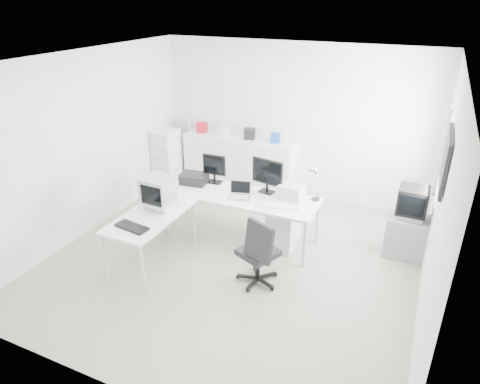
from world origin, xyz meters
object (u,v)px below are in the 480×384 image
at_px(inkjet_printer, 194,178).
at_px(lcd_monitor_small, 214,169).
at_px(sideboard, 240,164).
at_px(drawer_pedestal, 283,228).
at_px(side_desk, 152,238).
at_px(laptop, 240,191).
at_px(crt_tv, 412,203).
at_px(laser_printer, 291,191).
at_px(filing_cabinet, 167,159).
at_px(lcd_monitor_large, 267,176).
at_px(crt_monitor, 159,193).
at_px(tv_cabinet, 406,236).
at_px(main_desk, 239,216).
at_px(office_chair, 258,249).

height_order(inkjet_printer, lcd_monitor_small, lcd_monitor_small).
bearing_deg(sideboard, drawer_pedestal, -47.87).
height_order(side_desk, laptop, laptop).
bearing_deg(crt_tv, laser_printer, -168.33).
bearing_deg(filing_cabinet, laser_printer, -18.90).
relative_size(drawer_pedestal, laptop, 1.81).
height_order(inkjet_printer, lcd_monitor_large, lcd_monitor_large).
height_order(drawer_pedestal, inkjet_printer, inkjet_printer).
height_order(crt_monitor, tv_cabinet, crt_monitor).
distance_m(inkjet_printer, lcd_monitor_large, 1.22).
height_order(lcd_monitor_large, tv_cabinet, lcd_monitor_large).
relative_size(laptop, filing_cabinet, 0.29).
relative_size(lcd_monitor_small, laser_printer, 1.34).
distance_m(lcd_monitor_small, crt_tv, 2.98).
height_order(lcd_monitor_small, crt_tv, lcd_monitor_small).
bearing_deg(main_desk, sideboard, 114.24).
bearing_deg(main_desk, lcd_monitor_large, 35.54).
bearing_deg(drawer_pedestal, side_desk, -143.43).
relative_size(side_desk, laptop, 4.22).
height_order(drawer_pedestal, crt_tv, crt_tv).
bearing_deg(filing_cabinet, laptop, -31.15).
height_order(side_desk, drawer_pedestal, side_desk).
xyz_separation_m(lcd_monitor_small, filing_cabinet, (-1.54, 0.94, -0.41)).
xyz_separation_m(main_desk, inkjet_printer, (-0.85, 0.10, 0.45)).
height_order(lcd_monitor_large, laptop, lcd_monitor_large).
bearing_deg(laser_printer, sideboard, 141.43).
xyz_separation_m(drawer_pedestal, filing_cabinet, (-2.79, 1.14, 0.28)).
distance_m(inkjet_printer, laptop, 0.92).
height_order(laptop, filing_cabinet, filing_cabinet).
bearing_deg(office_chair, crt_tv, 64.69).
bearing_deg(lcd_monitor_small, inkjet_printer, -155.04).
xyz_separation_m(lcd_monitor_small, laptop, (0.60, -0.35, -0.13)).
bearing_deg(lcd_monitor_small, side_desk, -104.13).
bearing_deg(drawer_pedestal, crt_tv, 16.68).
bearing_deg(main_desk, tv_cabinet, 13.14).
bearing_deg(inkjet_printer, crt_tv, 0.79).
bearing_deg(laptop, inkjet_printer, 152.81).
bearing_deg(sideboard, inkjet_printer, -94.12).
bearing_deg(main_desk, office_chair, -53.30).
bearing_deg(inkjet_printer, sideboard, 78.59).
height_order(inkjet_printer, crt_monitor, crt_monitor).
xyz_separation_m(laptop, office_chair, (0.65, -0.83, -0.35)).
relative_size(inkjet_printer, lcd_monitor_small, 0.88).
distance_m(crt_tv, filing_cabinet, 4.55).
relative_size(main_desk, inkjet_printer, 5.64).
bearing_deg(crt_monitor, tv_cabinet, 25.93).
distance_m(lcd_monitor_large, tv_cabinet, 2.20).
xyz_separation_m(sideboard, filing_cabinet, (-1.35, -0.45, 0.04)).
height_order(office_chair, crt_tv, crt_tv).
bearing_deg(crt_tv, inkjet_printer, -171.92).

